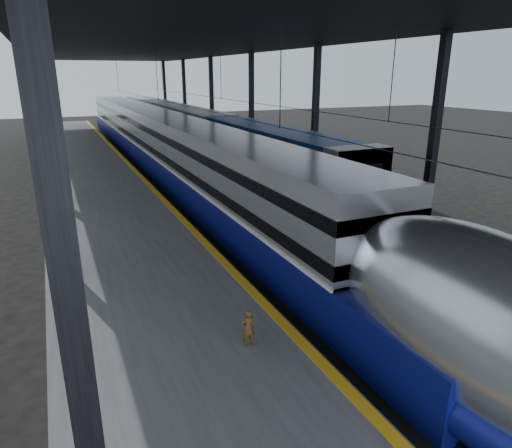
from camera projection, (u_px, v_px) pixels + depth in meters
ground at (293, 338)px, 13.36m from camera, size 160.00×160.00×0.00m
platform at (96, 186)px, 29.17m from camera, size 6.00×80.00×1.00m
yellow_strip at (139, 175)px, 30.10m from camera, size 0.30×80.00×0.01m
rails at (214, 181)px, 32.41m from camera, size 6.52×80.00×0.16m
canopy at (171, 44)px, 28.56m from camera, size 18.00×75.00×9.47m
tgv_train at (167, 148)px, 33.64m from camera, size 3.17×65.20×4.54m
second_train at (192, 130)px, 44.49m from camera, size 3.05×56.05×4.20m
child at (248, 328)px, 11.05m from camera, size 0.37×0.25×0.98m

